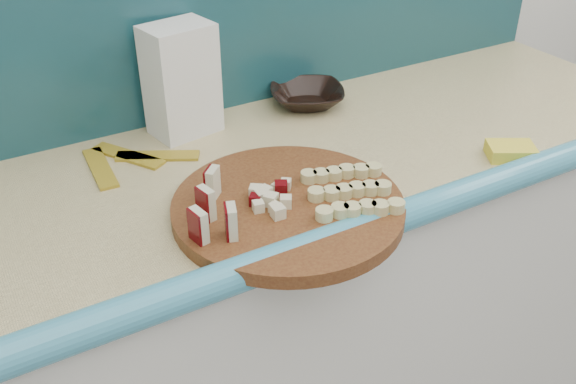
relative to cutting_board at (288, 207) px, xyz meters
The scene contains 10 objects.
kitchen_counter 0.50m from the cutting_board, 99.73° to the left, with size 2.20×0.63×0.91m.
backsplash 0.53m from the cutting_board, 93.87° to the left, with size 2.20×0.02×0.50m, color teal.
cutting_board is the anchor object (origin of this frame).
apple_wedges 0.15m from the cutting_board, behind, with size 0.10×0.17×0.06m.
apple_chunks 0.04m from the cutting_board, 162.24° to the left, with size 0.06×0.06×0.02m.
banana_slices 0.12m from the cutting_board, 18.47° to the right, with size 0.19×0.19×0.02m.
brown_bowl 0.47m from the cutting_board, 54.51° to the left, with size 0.18×0.18×0.04m, color black.
flour_bag 0.42m from the cutting_board, 94.91° to the left, with size 0.14×0.10×0.24m, color white.
sponge 0.51m from the cutting_board, ahead, with size 0.09×0.07×0.03m, color yellow.
banana_peel 0.38m from the cutting_board, 119.83° to the left, with size 0.23×0.19×0.01m.
Camera 1 is at (-0.35, 0.47, 1.57)m, focal length 40.00 mm.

